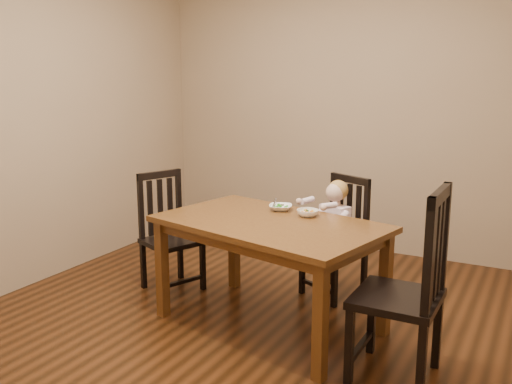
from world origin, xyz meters
The scene contains 9 objects.
room centered at (0.00, 0.00, 1.35)m, with size 4.01×4.01×2.71m.
dining_table centered at (0.08, 0.02, 0.66)m, with size 1.64×1.19×0.74m.
chair_child centered at (0.29, 0.78, 0.45)m, with size 0.52×0.51×0.93m.
chair_left centered at (-0.95, 0.28, 0.45)m, with size 0.51×0.52×0.94m.
chair_right centered at (1.06, -0.24, 0.54)m, with size 0.46×0.49×1.12m.
toddler centered at (0.28, 0.73, 0.56)m, with size 0.27×0.34×0.47m, color white, non-canonical shape.
bowl_peas centered at (0.01, 0.33, 0.76)m, with size 0.17×0.17×0.04m, color white.
bowl_veg centered at (0.25, 0.26, 0.77)m, with size 0.15×0.15×0.05m, color white.
fork centered at (-0.03, 0.32, 0.79)m, with size 0.04×0.12×0.05m.
Camera 1 is at (1.71, -3.27, 1.73)m, focal length 40.00 mm.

